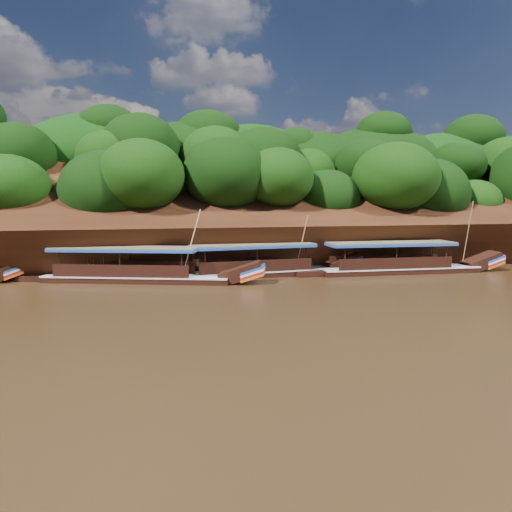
# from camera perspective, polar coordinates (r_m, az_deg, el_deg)

# --- Properties ---
(ground) EXTENTS (160.00, 160.00, 0.00)m
(ground) POSITION_cam_1_polar(r_m,az_deg,el_deg) (30.87, 6.94, -4.47)
(ground) COLOR black
(ground) RESTS_ON ground
(riverbank) EXTENTS (120.00, 30.06, 19.40)m
(riverbank) POSITION_cam_1_polar(r_m,az_deg,el_deg) (52.36, -1.69, 2.22)
(riverbank) COLOR black
(riverbank) RESTS_ON ground
(boat_0) EXTENTS (15.36, 3.35, 6.14)m
(boat_0) POSITION_cam_1_polar(r_m,az_deg,el_deg) (41.51, 17.06, -1.08)
(boat_0) COLOR black
(boat_0) RESTS_ON ground
(boat_1) EXTENTS (14.44, 3.54, 5.06)m
(boat_1) POSITION_cam_1_polar(r_m,az_deg,el_deg) (38.27, 1.74, -1.42)
(boat_1) COLOR black
(boat_1) RESTS_ON ground
(boat_2) EXTENTS (15.57, 6.80, 5.64)m
(boat_2) POSITION_cam_1_polar(r_m,az_deg,el_deg) (36.13, -12.26, -2.05)
(boat_2) COLOR black
(boat_2) RESTS_ON ground
(reeds) EXTENTS (49.98, 2.45, 2.05)m
(reeds) POSITION_cam_1_polar(r_m,az_deg,el_deg) (38.53, -4.18, -0.92)
(reeds) COLOR #386B1A
(reeds) RESTS_ON ground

